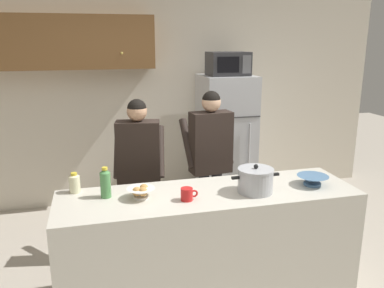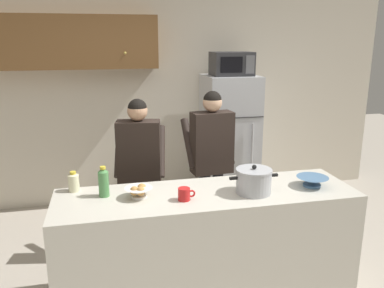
# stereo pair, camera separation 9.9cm
# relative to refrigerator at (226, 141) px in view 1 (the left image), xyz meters

# --- Properties ---
(back_wall_unit) EXTENTS (6.00, 0.48, 2.60)m
(back_wall_unit) POSITION_rel_refrigerator_xyz_m (-1.01, 0.41, 0.62)
(back_wall_unit) COLOR beige
(back_wall_unit) RESTS_ON ground
(kitchen_island) EXTENTS (2.35, 0.68, 0.92)m
(kitchen_island) POSITION_rel_refrigerator_xyz_m (-0.78, -1.85, -0.37)
(kitchen_island) COLOR beige
(kitchen_island) RESTS_ON ground
(refrigerator) EXTENTS (0.64, 0.68, 1.65)m
(refrigerator) POSITION_rel_refrigerator_xyz_m (0.00, 0.00, 0.00)
(refrigerator) COLOR #B7BABF
(refrigerator) RESTS_ON ground
(microwave) EXTENTS (0.48, 0.37, 0.28)m
(microwave) POSITION_rel_refrigerator_xyz_m (0.00, -0.02, 0.97)
(microwave) COLOR #2D2D30
(microwave) RESTS_ON refrigerator
(person_near_pot) EXTENTS (0.53, 0.47, 1.56)m
(person_near_pot) POSITION_rel_refrigerator_xyz_m (-1.23, -1.09, 0.14)
(person_near_pot) COLOR #726656
(person_near_pot) RESTS_ON ground
(person_by_sink) EXTENTS (0.52, 0.45, 1.60)m
(person_by_sink) POSITION_rel_refrigerator_xyz_m (-0.50, -0.96, 0.16)
(person_by_sink) COLOR black
(person_by_sink) RESTS_ON ground
(cooking_pot) EXTENTS (0.39, 0.28, 0.23)m
(cooking_pot) POSITION_rel_refrigerator_xyz_m (-0.43, -1.93, 0.19)
(cooking_pot) COLOR #ADAFB5
(cooking_pot) RESTS_ON kitchen_island
(coffee_mug) EXTENTS (0.13, 0.09, 0.10)m
(coffee_mug) POSITION_rel_refrigerator_xyz_m (-0.98, -1.96, 0.14)
(coffee_mug) COLOR red
(coffee_mug) RESTS_ON kitchen_island
(bread_bowl) EXTENTS (0.21, 0.21, 0.10)m
(bread_bowl) POSITION_rel_refrigerator_xyz_m (-1.31, -1.84, 0.15)
(bread_bowl) COLOR white
(bread_bowl) RESTS_ON kitchen_island
(empty_bowl) EXTENTS (0.26, 0.26, 0.08)m
(empty_bowl) POSITION_rel_refrigerator_xyz_m (0.09, -1.90, 0.14)
(empty_bowl) COLOR #4C7299
(empty_bowl) RESTS_ON kitchen_island
(bottle_near_edge) EXTENTS (0.09, 0.09, 0.16)m
(bottle_near_edge) POSITION_rel_refrigerator_xyz_m (-1.79, -1.59, 0.17)
(bottle_near_edge) COLOR beige
(bottle_near_edge) RESTS_ON kitchen_island
(bottle_mid_counter) EXTENTS (0.08, 0.08, 0.24)m
(bottle_mid_counter) POSITION_rel_refrigerator_xyz_m (-1.56, -1.75, 0.21)
(bottle_mid_counter) COLOR #4C8C4C
(bottle_mid_counter) RESTS_ON kitchen_island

